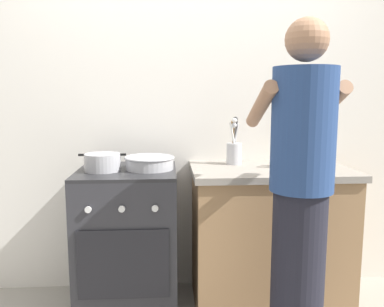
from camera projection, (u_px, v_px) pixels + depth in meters
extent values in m
cube|color=silver|center=(210.00, 110.00, 2.75)|extent=(3.20, 0.10, 2.50)
cube|color=#99724C|center=(269.00, 239.00, 2.54)|extent=(0.96, 0.56, 0.86)
cube|color=gray|center=(271.00, 171.00, 2.48)|extent=(1.00, 0.60, 0.04)
cube|color=#2D2D33|center=(129.00, 241.00, 2.49)|extent=(0.60, 0.60, 0.88)
cube|color=#232326|center=(127.00, 171.00, 2.42)|extent=(0.60, 0.60, 0.02)
cube|color=black|center=(123.00, 265.00, 2.19)|extent=(0.51, 0.01, 0.40)
cylinder|color=silver|center=(88.00, 210.00, 2.12)|extent=(0.04, 0.01, 0.04)
cylinder|color=silver|center=(122.00, 209.00, 2.13)|extent=(0.04, 0.01, 0.04)
cylinder|color=silver|center=(155.00, 208.00, 2.14)|extent=(0.04, 0.01, 0.04)
cylinder|color=#B2B2B7|center=(103.00, 162.00, 2.37)|extent=(0.22, 0.22, 0.10)
cube|color=black|center=(81.00, 155.00, 2.35)|extent=(0.04, 0.02, 0.01)
cube|color=black|center=(123.00, 154.00, 2.37)|extent=(0.04, 0.02, 0.01)
cylinder|color=#B7B7BC|center=(150.00, 163.00, 2.43)|extent=(0.29, 0.29, 0.08)
torus|color=#B7B7BC|center=(150.00, 158.00, 2.42)|extent=(0.31, 0.31, 0.01)
cylinder|color=silver|center=(234.00, 154.00, 2.60)|extent=(0.10, 0.10, 0.14)
cylinder|color=silver|center=(235.00, 142.00, 2.60)|extent=(0.04, 0.03, 0.26)
sphere|color=silver|center=(235.00, 120.00, 2.58)|extent=(0.03, 0.03, 0.03)
cylinder|color=black|center=(235.00, 141.00, 2.59)|extent=(0.03, 0.04, 0.27)
sphere|color=black|center=(235.00, 119.00, 2.57)|extent=(0.03, 0.03, 0.03)
cylinder|color=white|center=(234.00, 142.00, 2.57)|extent=(0.07, 0.02, 0.26)
sphere|color=white|center=(235.00, 120.00, 2.55)|extent=(0.03, 0.03, 0.03)
cylinder|color=#9E7547|center=(233.00, 143.00, 2.60)|extent=(0.03, 0.03, 0.24)
sphere|color=#9E7547|center=(233.00, 122.00, 2.58)|extent=(0.03, 0.03, 0.03)
cylinder|color=#B7BABF|center=(234.00, 144.00, 2.57)|extent=(0.05, 0.02, 0.22)
sphere|color=#B7BABF|center=(234.00, 125.00, 2.55)|extent=(0.03, 0.03, 0.03)
cylinder|color=silver|center=(235.00, 142.00, 2.60)|extent=(0.05, 0.05, 0.25)
sphere|color=silver|center=(235.00, 122.00, 2.58)|extent=(0.03, 0.03, 0.03)
cylinder|color=silver|center=(274.00, 162.00, 2.48)|extent=(0.04, 0.04, 0.07)
cylinder|color=red|center=(274.00, 155.00, 2.47)|extent=(0.04, 0.04, 0.02)
cylinder|color=gold|center=(301.00, 154.00, 2.49)|extent=(0.07, 0.07, 0.17)
cylinder|color=gold|center=(302.00, 137.00, 2.47)|extent=(0.03, 0.03, 0.04)
cylinder|color=black|center=(302.00, 133.00, 2.47)|extent=(0.03, 0.03, 0.02)
cylinder|color=black|center=(297.00, 279.00, 1.94)|extent=(0.26, 0.26, 0.90)
cylinder|color=navy|center=(303.00, 130.00, 1.84)|extent=(0.30, 0.30, 0.58)
sphere|color=#A07254|center=(307.00, 40.00, 1.78)|extent=(0.20, 0.20, 0.20)
cylinder|color=#A07254|center=(261.00, 106.00, 1.95)|extent=(0.07, 0.41, 0.24)
cylinder|color=#A07254|center=(328.00, 106.00, 1.97)|extent=(0.07, 0.41, 0.24)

